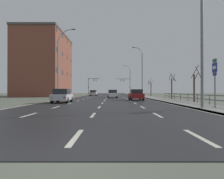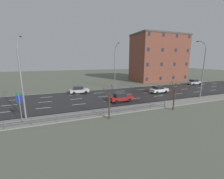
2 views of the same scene
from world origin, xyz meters
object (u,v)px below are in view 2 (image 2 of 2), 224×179
Objects in this scene: car_distant at (79,90)px; highway_sign at (20,104)px; street_lamp_left_bank at (115,67)px; street_lamp_foreground at (22,80)px; street_lamp_midground at (203,70)px; car_mid_centre at (121,97)px; brick_building at (158,58)px; car_near_left at (194,82)px; car_near_right at (159,89)px.

highway_sign is at bearing -34.31° from car_distant.
highway_sign is at bearing -48.97° from street_lamp_left_bank.
street_lamp_foreground is 29.81m from street_lamp_midground.
highway_sign is (15.80, -18.16, -3.14)m from street_lamp_left_bank.
car_mid_centre is 32.27m from brick_building.
street_lamp_left_bank reaches higher than car_distant.
street_lamp_foreground is at bearing -72.25° from car_near_left.
car_mid_centre is 29.12m from car_near_left.
car_mid_centre is at bearing -16.86° from street_lamp_left_bank.
street_lamp_left_bank is 3.08× the size of highway_sign.
highway_sign is 0.20× the size of brick_building.
street_lamp_midground is 30.25m from highway_sign.
street_lamp_foreground is at bearing -35.53° from car_distant.
car_mid_centre is (11.85, -3.59, -4.69)m from street_lamp_left_bank.
car_distant is at bearing 146.86° from highway_sign.
car_near_right is at bearing 40.33° from street_lamp_left_bank.
car_mid_centre and car_near_left have the same top height.
street_lamp_left_bank is at bearing -66.45° from brick_building.
highway_sign is 44.23m from car_near_left.
highway_sign reaches higher than car_mid_centre.
street_lamp_left_bank is at bearing 105.08° from car_distant.
car_distant and car_near_left have the same top height.
street_lamp_midground reaches higher than car_near_right.
street_lamp_foreground is 2.49× the size of car_mid_centre.
car_near_left is at bearing 133.25° from street_lamp_midground.
car_near_right and car_mid_centre have the same top height.
brick_building is at bearing 160.83° from street_lamp_midground.
car_near_right is at bearing -70.43° from car_near_left.
street_lamp_foreground is 2.46× the size of car_near_right.
brick_building reaches higher than highway_sign.
street_lamp_left_bank is 2.73× the size of car_distant.
car_distant is at bearing -68.75° from brick_building.
brick_building is at bearing 129.51° from car_mid_centre.
street_lamp_foreground is 44.86m from brick_building.
street_lamp_left_bank is at bearing 131.03° from highway_sign.
car_mid_centre is 0.22× the size of brick_building.
brick_building is at bearing 122.69° from highway_sign.
car_near_right is (-7.27, 25.40, -1.54)m from highway_sign.
car_near_right is 17.87m from car_distant.
car_near_left is (-12.50, 42.40, -1.54)m from highway_sign.
street_lamp_left_bank reaches higher than street_lamp_midground.
car_distant is at bearing -73.75° from street_lamp_left_bank.
street_lamp_left_bank is 11.13m from car_distant.
highway_sign is at bearing -77.44° from car_near_right.
car_near_left is at bearing 18.71° from brick_building.
street_lamp_foreground is at bearing -90.13° from street_lamp_midground.
highway_sign reaches higher than car_near_left.
street_lamp_foreground is at bearing -58.18° from brick_building.
car_near_right is 17.79m from car_near_left.
car_distant is at bearing 145.64° from street_lamp_foreground.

